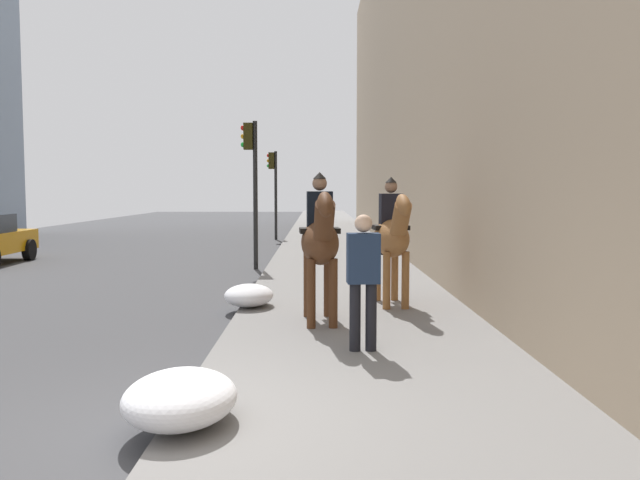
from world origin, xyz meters
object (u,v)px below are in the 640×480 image
(pedestrian_greeting, at_px, (363,273))
(mounted_horse_far, at_px, (392,235))
(mounted_horse_near, at_px, (320,240))
(traffic_light_far_curb, at_px, (274,181))
(traffic_light_near_curb, at_px, (252,171))

(pedestrian_greeting, bearing_deg, mounted_horse_far, -15.28)
(mounted_horse_near, xyz_separation_m, traffic_light_far_curb, (18.56, 1.89, 1.16))
(traffic_light_near_curb, relative_size, traffic_light_far_curb, 1.04)
(pedestrian_greeting, distance_m, traffic_light_near_curb, 9.96)
(pedestrian_greeting, bearing_deg, traffic_light_near_curb, 10.68)
(mounted_horse_far, relative_size, traffic_light_near_curb, 0.57)
(mounted_horse_near, bearing_deg, traffic_light_far_curb, -178.18)
(mounted_horse_far, height_order, traffic_light_far_curb, traffic_light_far_curb)
(traffic_light_far_curb, bearing_deg, mounted_horse_near, -174.17)
(mounted_horse_far, xyz_separation_m, traffic_light_near_curb, (6.28, 3.02, 1.30))
(mounted_horse_near, bearing_deg, pedestrian_greeting, 12.70)
(mounted_horse_near, height_order, traffic_light_far_curb, traffic_light_far_curb)
(traffic_light_near_curb, bearing_deg, traffic_light_far_curb, 0.65)
(mounted_horse_far, distance_m, traffic_light_far_curb, 17.35)
(mounted_horse_near, distance_m, pedestrian_greeting, 1.84)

